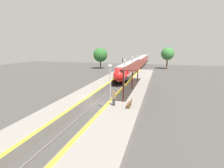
# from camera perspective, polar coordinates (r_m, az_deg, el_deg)

# --- Properties ---
(ground_plane) EXTENTS (120.00, 120.00, 0.00)m
(ground_plane) POSITION_cam_1_polar(r_m,az_deg,el_deg) (24.41, -3.85, -6.77)
(ground_plane) COLOR #423F3D
(rail_left) EXTENTS (0.08, 90.00, 0.15)m
(rail_left) POSITION_cam_1_polar(r_m,az_deg,el_deg) (24.62, -5.45, -6.45)
(rail_left) COLOR slate
(rail_left) RESTS_ON ground_plane
(rail_right) EXTENTS (0.08, 90.00, 0.15)m
(rail_right) POSITION_cam_1_polar(r_m,az_deg,el_deg) (24.17, -2.23, -6.76)
(rail_right) COLOR slate
(rail_right) RESTS_ON ground_plane
(train) EXTENTS (2.91, 62.54, 3.77)m
(train) POSITION_cam_1_polar(r_m,az_deg,el_deg) (64.08, 8.56, 6.86)
(train) COLOR black
(train) RESTS_ON ground_plane
(platform_right) EXTENTS (4.17, 64.00, 1.05)m
(platform_right) POSITION_cam_1_polar(r_m,az_deg,el_deg) (23.34, 4.74, -6.34)
(platform_right) COLOR gray
(platform_right) RESTS_ON ground_plane
(platform_left) EXTENTS (3.26, 64.00, 1.05)m
(platform_left) POSITION_cam_1_polar(r_m,az_deg,el_deg) (25.46, -10.77, -4.93)
(platform_left) COLOR gray
(platform_left) RESTS_ON ground_plane
(platform_bench) EXTENTS (0.44, 1.45, 0.89)m
(platform_bench) POSITION_cam_1_polar(r_m,az_deg,el_deg) (20.26, 5.85, -6.32)
(platform_bench) COLOR brown
(platform_bench) RESTS_ON platform_right
(person_waiting) EXTENTS (0.36, 0.24, 1.81)m
(person_waiting) POSITION_cam_1_polar(r_m,az_deg,el_deg) (20.57, 0.59, -4.55)
(person_waiting) COLOR #333338
(person_waiting) RESTS_ON platform_right
(railway_signal) EXTENTS (0.28, 0.28, 4.72)m
(railway_signal) POSITION_cam_1_polar(r_m,az_deg,el_deg) (47.93, 3.52, 6.07)
(railway_signal) COLOR #59595E
(railway_signal) RESTS_ON ground_plane
(lamppost_near) EXTENTS (0.36, 0.20, 4.84)m
(lamppost_near) POSITION_cam_1_polar(r_m,az_deg,el_deg) (20.48, -0.62, 0.72)
(lamppost_near) COLOR #9E9EA3
(lamppost_near) RESTS_ON platform_right
(lamppost_mid) EXTENTS (0.36, 0.20, 4.84)m
(lamppost_mid) POSITION_cam_1_polar(r_m,az_deg,el_deg) (28.51, 4.05, 3.92)
(lamppost_mid) COLOR #9E9EA3
(lamppost_mid) RESTS_ON platform_right
(lamppost_far) EXTENTS (0.36, 0.20, 4.84)m
(lamppost_far) POSITION_cam_1_polar(r_m,az_deg,el_deg) (36.68, 6.68, 5.70)
(lamppost_far) COLOR #9E9EA3
(lamppost_far) RESTS_ON platform_right
(lamppost_farthest) EXTENTS (0.36, 0.20, 4.84)m
(lamppost_farthest) POSITION_cam_1_polar(r_m,az_deg,el_deg) (44.93, 8.35, 6.82)
(lamppost_farthest) COLOR #9E9EA3
(lamppost_farthest) RESTS_ON platform_right
(station_canopy) EXTENTS (2.02, 17.13, 4.28)m
(station_canopy) POSITION_cam_1_polar(r_m,az_deg,el_deg) (28.23, 7.89, 6.18)
(station_canopy) COLOR #511E19
(station_canopy) RESTS_ON platform_right
(background_tree_left) EXTENTS (5.04, 5.04, 7.48)m
(background_tree_left) POSITION_cam_1_polar(r_m,az_deg,el_deg) (63.81, -3.83, 9.45)
(background_tree_left) COLOR brown
(background_tree_left) RESTS_ON ground_plane
(background_tree_right) EXTENTS (4.51, 4.51, 7.69)m
(background_tree_right) POSITION_cam_1_polar(r_m,az_deg,el_deg) (65.60, 17.69, 9.38)
(background_tree_right) COLOR brown
(background_tree_right) RESTS_ON ground_plane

